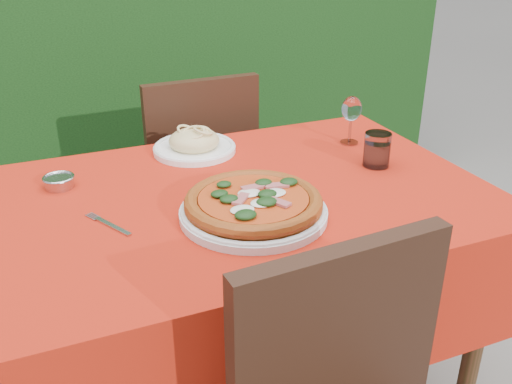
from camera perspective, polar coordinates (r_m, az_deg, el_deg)
name	(u,v)px	position (r m, az deg, el deg)	size (l,w,h in m)	color
hedge	(120,28)	(2.85, -13.42, 15.65)	(3.20, 0.55, 1.78)	black
dining_table	(242,243)	(1.53, -1.42, -5.16)	(1.26, 0.86, 0.75)	#472817
chair_far	(196,174)	(2.15, -5.98, 1.79)	(0.42, 0.42, 0.90)	black
pizza_plate	(253,205)	(1.33, -0.26, -1.34)	(0.41, 0.41, 0.07)	silver
pasta_plate	(194,144)	(1.72, -6.19, 4.80)	(0.25, 0.25, 0.07)	white
water_glass	(377,151)	(1.64, 11.99, 4.00)	(0.07, 0.07, 0.10)	silver
wine_glass	(351,111)	(1.77, 9.53, 8.02)	(0.06, 0.06, 0.15)	white
fork	(113,226)	(1.34, -14.13, -3.35)	(0.02, 0.17, 0.00)	#AEADB4
steel_ramekin	(59,182)	(1.57, -19.09, 0.91)	(0.08, 0.08, 0.03)	#B1B1B8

